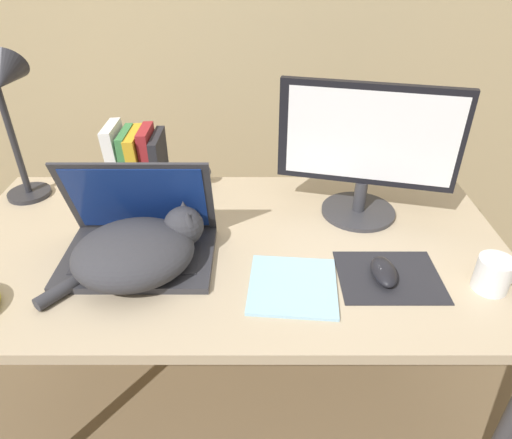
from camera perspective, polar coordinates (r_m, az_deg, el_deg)
The scene contains 11 objects.
desk at distance 1.28m, azimuth -3.30°, elevation -5.39°, with size 1.49×0.77×0.73m.
laptop at distance 1.20m, azimuth -14.57°, elevation -2.42°, with size 0.38×0.26×0.26m.
cat at distance 1.13m, azimuth -14.62°, elevation -3.80°, with size 0.38×0.33×0.14m.
external_monitor at distance 1.30m, azimuth 13.56°, elevation 8.57°, with size 0.48×0.22×0.39m.
mousepad at distance 1.17m, azimuth 16.17°, elevation -6.84°, with size 0.25×0.20×0.00m.
computer_mouse at distance 1.15m, azimuth 15.56°, elevation -6.27°, with size 0.06×0.11×0.03m.
book_row at distance 1.49m, azimuth -14.68°, elevation 7.08°, with size 0.17×0.16×0.22m.
desk_lamp at distance 1.47m, azimuth -28.61°, elevation 12.57°, with size 0.17×0.17×0.46m.
notepad at distance 1.09m, azimuth 4.50°, elevation -8.24°, with size 0.22×0.23×0.01m.
webcam at distance 1.50m, azimuth -6.55°, elevation 5.78°, with size 0.04×0.04×0.07m.
mug at distance 1.20m, azimuth 27.53°, elevation -6.04°, with size 0.12×0.08×0.08m.
Camera 1 is at (0.07, -0.62, 1.45)m, focal length 32.00 mm.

